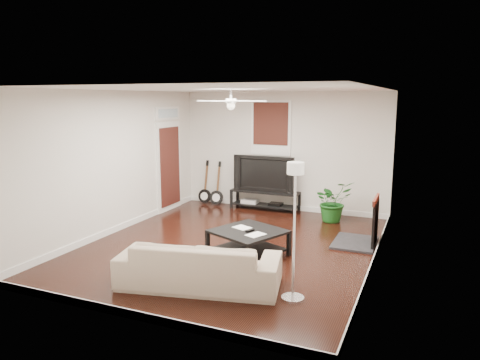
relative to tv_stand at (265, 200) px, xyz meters
The scene contains 14 objects.
room 3.04m from the tv_stand, 82.68° to the right, with size 5.01×6.01×2.81m.
brick_accent 3.55m from the tv_stand, 32.03° to the right, with size 0.02×2.20×2.80m, color brown.
fireplace 3.12m from the tv_stand, 34.84° to the right, with size 0.80×1.10×0.92m, color black.
window_back 1.73m from the tv_stand, 73.20° to the left, with size 1.00×0.06×1.30m, color #3B1810.
door_left 2.50m from the tv_stand, 157.29° to the right, with size 0.08×1.00×2.50m, color white.
tv_stand is the anchor object (origin of this frame).
tv 0.66m from the tv_stand, 90.00° to the left, with size 1.49×0.19×0.86m, color black.
coffee_table 3.22m from the tv_stand, 75.24° to the right, with size 1.05×1.05×0.44m, color black.
sofa 4.63m from the tv_stand, 81.75° to the right, with size 2.28×0.89×0.67m, color #C3A892.
floor_lamp 4.96m from the tv_stand, 65.80° to the right, with size 0.31×0.31×1.86m, color white, non-canonical shape.
potted_plant 1.77m from the tv_stand, 13.48° to the right, with size 0.81×0.70×0.90m, color #19581B.
guitar_left 1.65m from the tv_stand, behind, with size 0.34×0.24×1.11m, color black, non-canonical shape.
guitar_right 1.31m from the tv_stand, behind, with size 0.34×0.24×1.11m, color black, non-canonical shape.
ceiling_fan 3.67m from the tv_stand, 82.68° to the right, with size 1.24×1.24×0.32m, color white, non-canonical shape.
Camera 1 is at (3.20, -7.15, 2.65)m, focal length 33.64 mm.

